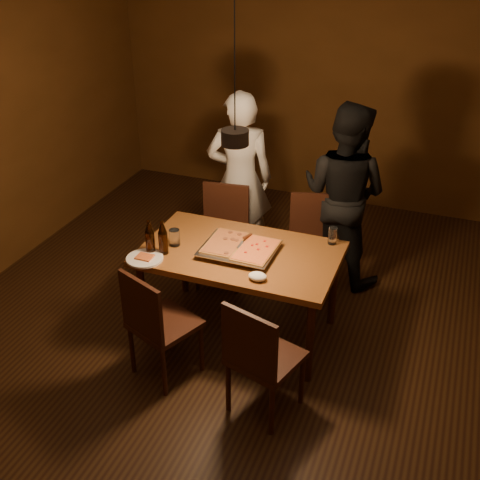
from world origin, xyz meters
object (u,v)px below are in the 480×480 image
(beer_bottle_b, at_px, (163,237))
(diner_white, at_px, (240,179))
(chair_far_right, at_px, (313,236))
(diner_dark, at_px, (344,194))
(chair_near_left, at_px, (155,317))
(beer_bottle_a, at_px, (150,237))
(chair_near_right, at_px, (259,352))
(pendant_lamp, at_px, (235,136))
(pizza_tray, at_px, (239,250))
(dining_table, at_px, (240,260))
(plate_slice, at_px, (145,258))
(chair_far_left, at_px, (223,225))

(beer_bottle_b, xyz_separation_m, diner_white, (0.11, 1.34, -0.05))
(chair_far_right, xyz_separation_m, beer_bottle_b, (-0.90, -1.04, 0.35))
(diner_dark, bearing_deg, diner_white, 16.22)
(chair_near_left, relative_size, beer_bottle_a, 2.03)
(chair_near_right, distance_m, pendant_lamp, 1.40)
(pizza_tray, bearing_deg, chair_near_left, -111.97)
(diner_dark, bearing_deg, dining_table, 79.35)
(chair_near_right, height_order, diner_dark, diner_dark)
(plate_slice, bearing_deg, dining_table, 30.19)
(chair_far_right, height_order, diner_dark, diner_dark)
(chair_far_left, height_order, plate_slice, chair_far_left)
(pizza_tray, height_order, beer_bottle_b, beer_bottle_b)
(diner_dark, bearing_deg, beer_bottle_a, 64.81)
(chair_far_left, bearing_deg, plate_slice, 72.58)
(beer_bottle_a, bearing_deg, pendant_lamp, 0.16)
(chair_far_left, xyz_separation_m, plate_slice, (-0.19, -1.09, 0.22))
(beer_bottle_a, bearing_deg, chair_far_left, 78.91)
(chair_far_right, bearing_deg, dining_table, 48.78)
(chair_far_right, distance_m, pendant_lamp, 1.65)
(plate_slice, height_order, diner_dark, diner_dark)
(pizza_tray, distance_m, beer_bottle_a, 0.68)
(dining_table, height_order, diner_white, diner_white)
(pizza_tray, distance_m, diner_dark, 1.28)
(beer_bottle_a, bearing_deg, beer_bottle_b, 14.30)
(chair_far_left, xyz_separation_m, beer_bottle_a, (-0.19, -0.98, 0.35))
(chair_near_right, distance_m, beer_bottle_a, 1.26)
(chair_near_left, bearing_deg, dining_table, 85.77)
(chair_near_left, distance_m, pendant_lamp, 1.38)
(chair_far_left, height_order, chair_far_right, same)
(chair_near_right, relative_size, plate_slice, 1.89)
(pizza_tray, xyz_separation_m, plate_slice, (-0.62, -0.34, -0.01))
(chair_far_left, bearing_deg, beer_bottle_b, 76.58)
(beer_bottle_b, bearing_deg, dining_table, 23.15)
(dining_table, distance_m, diner_white, 1.20)
(pizza_tray, height_order, diner_white, diner_white)
(dining_table, distance_m, diner_dark, 1.27)
(chair_far_left, relative_size, chair_near_right, 0.93)
(chair_near_left, xyz_separation_m, plate_slice, (-0.26, 0.36, 0.22))
(pizza_tray, height_order, diner_dark, diner_dark)
(dining_table, bearing_deg, chair_far_left, 121.00)
(chair_near_left, distance_m, diner_white, 1.86)
(chair_far_right, relative_size, pizza_tray, 0.95)
(beer_bottle_b, bearing_deg, chair_near_left, -71.36)
(diner_dark, bearing_deg, chair_near_right, 101.98)
(chair_far_left, height_order, chair_near_left, same)
(pendant_lamp, bearing_deg, pizza_tray, 104.41)
(diner_white, bearing_deg, dining_table, 92.00)
(beer_bottle_a, bearing_deg, diner_dark, 49.66)
(pizza_tray, bearing_deg, beer_bottle_a, -154.50)
(chair_far_left, relative_size, diner_white, 0.29)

